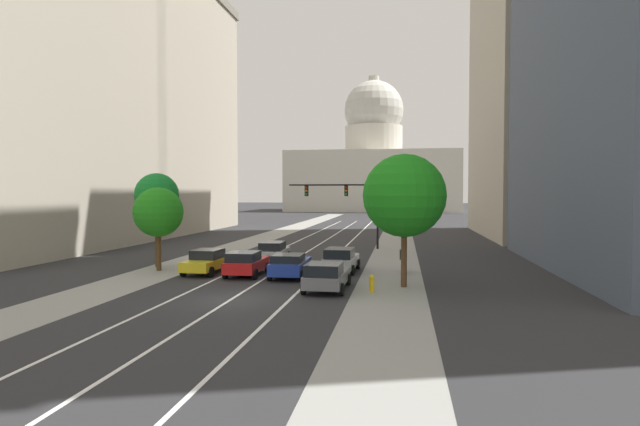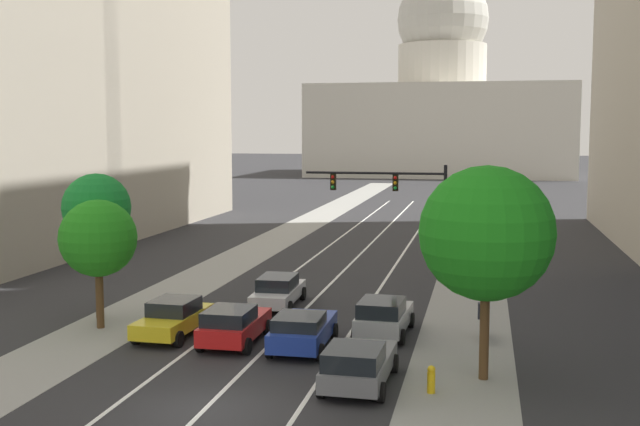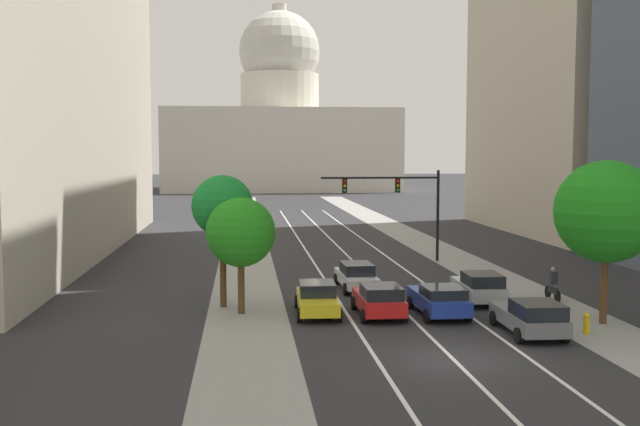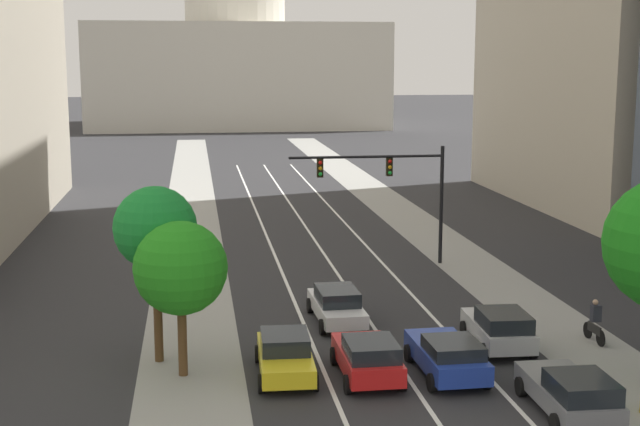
# 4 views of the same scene
# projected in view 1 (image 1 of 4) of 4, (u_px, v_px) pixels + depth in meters

# --- Properties ---
(ground_plane) EXTENTS (400.00, 400.00, 0.00)m
(ground_plane) POSITION_uv_depth(u_px,v_px,m) (335.00, 234.00, 64.67)
(ground_plane) COLOR #2B2B2D
(sidewalk_left) EXTENTS (3.72, 130.00, 0.01)m
(sidewalk_left) POSITION_uv_depth(u_px,v_px,m) (266.00, 237.00, 60.88)
(sidewalk_left) COLOR gray
(sidewalk_left) RESTS_ON ground
(sidewalk_right) EXTENTS (3.72, 130.00, 0.01)m
(sidewalk_right) POSITION_uv_depth(u_px,v_px,m) (396.00, 239.00, 58.59)
(sidewalk_right) COLOR gray
(sidewalk_right) RESTS_ON ground
(lane_stripe_left) EXTENTS (0.16, 90.00, 0.01)m
(lane_stripe_left) POSITION_uv_depth(u_px,v_px,m) (287.00, 246.00, 50.29)
(lane_stripe_left) COLOR white
(lane_stripe_left) RESTS_ON ground
(lane_stripe_center) EXTENTS (0.16, 90.00, 0.01)m
(lane_stripe_center) POSITION_uv_depth(u_px,v_px,m) (316.00, 247.00, 49.86)
(lane_stripe_center) COLOR white
(lane_stripe_center) RESTS_ON ground
(lane_stripe_right) EXTENTS (0.16, 90.00, 0.01)m
(lane_stripe_right) POSITION_uv_depth(u_px,v_px,m) (345.00, 247.00, 49.43)
(lane_stripe_right) COLOR white
(lane_stripe_right) RESTS_ON ground
(office_tower_far_left) EXTENTS (16.82, 28.13, 33.10)m
(office_tower_far_left) POSITION_uv_depth(u_px,v_px,m) (147.00, 107.00, 70.31)
(office_tower_far_left) COLOR #B7AD99
(office_tower_far_left) RESTS_ON ground
(office_tower_far_right) EXTENTS (14.50, 27.89, 50.84)m
(office_tower_far_right) POSITION_uv_depth(u_px,v_px,m) (546.00, 18.00, 61.52)
(office_tower_far_right) COLOR #B7AD99
(office_tower_far_right) RESTS_ON ground
(capitol_building) EXTENTS (46.03, 28.97, 37.75)m
(capitol_building) POSITION_uv_depth(u_px,v_px,m) (374.00, 167.00, 148.79)
(capitol_building) COLOR beige
(capitol_building) RESTS_ON ground
(car_silver) EXTENTS (2.20, 4.22, 1.59)m
(car_silver) POSITION_uv_depth(u_px,v_px,m) (341.00, 259.00, 34.01)
(car_silver) COLOR #B2B5BA
(car_silver) RESTS_ON ground
(car_gray) EXTENTS (2.20, 4.54, 1.53)m
(car_gray) POSITION_uv_depth(u_px,v_px,m) (326.00, 276.00, 27.53)
(car_gray) COLOR slate
(car_gray) RESTS_ON ground
(car_blue) EXTENTS (2.17, 4.51, 1.47)m
(car_blue) POSITION_uv_depth(u_px,v_px,m) (290.00, 265.00, 31.87)
(car_blue) COLOR #1E389E
(car_blue) RESTS_ON ground
(car_red) EXTENTS (2.07, 4.21, 1.54)m
(car_red) POSITION_uv_depth(u_px,v_px,m) (246.00, 263.00, 32.42)
(car_red) COLOR red
(car_red) RESTS_ON ground
(car_yellow) EXTENTS (2.14, 4.51, 1.51)m
(car_yellow) POSITION_uv_depth(u_px,v_px,m) (207.00, 261.00, 33.56)
(car_yellow) COLOR yellow
(car_yellow) RESTS_ON ground
(car_white) EXTENTS (2.08, 4.74, 1.49)m
(car_white) POSITION_uv_depth(u_px,v_px,m) (273.00, 251.00, 39.07)
(car_white) COLOR silver
(car_white) RESTS_ON ground
(traffic_signal_mast) EXTENTS (8.29, 0.39, 6.35)m
(traffic_signal_mast) POSITION_uv_depth(u_px,v_px,m) (348.00, 199.00, 48.12)
(traffic_signal_mast) COLOR black
(traffic_signal_mast) RESTS_ON ground
(fire_hydrant) EXTENTS (0.26, 0.35, 0.91)m
(fire_hydrant) POSITION_uv_depth(u_px,v_px,m) (372.00, 283.00, 27.08)
(fire_hydrant) COLOR yellow
(fire_hydrant) RESTS_ON ground
(cyclist) EXTENTS (0.37, 1.70, 1.72)m
(cyclist) POSITION_uv_depth(u_px,v_px,m) (402.00, 260.00, 33.60)
(cyclist) COLOR black
(cyclist) RESTS_ON ground
(street_tree_near_left) EXTENTS (3.00, 3.00, 6.46)m
(street_tree_near_left) POSITION_uv_depth(u_px,v_px,m) (157.00, 196.00, 36.21)
(street_tree_near_left) COLOR #51381E
(street_tree_near_left) RESTS_ON ground
(street_tree_far_right) EXTENTS (4.49, 4.49, 7.21)m
(street_tree_far_right) POSITION_uv_depth(u_px,v_px,m) (404.00, 196.00, 28.42)
(street_tree_far_right) COLOR #51381E
(street_tree_far_right) RESTS_ON ground
(street_tree_mid_left) EXTENTS (3.24, 3.24, 5.47)m
(street_tree_mid_left) POSITION_uv_depth(u_px,v_px,m) (158.00, 212.00, 34.51)
(street_tree_mid_left) COLOR #51381E
(street_tree_mid_left) RESTS_ON ground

